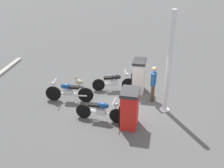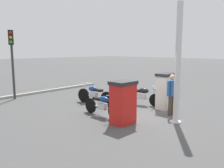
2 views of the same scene
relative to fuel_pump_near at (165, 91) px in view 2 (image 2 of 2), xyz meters
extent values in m
plane|color=#4C4C4C|center=(0.30, 1.40, -0.79)|extent=(120.00, 120.00, 0.00)
cube|color=silver|center=(0.00, 0.00, -0.07)|extent=(0.52, 0.79, 1.43)
cube|color=#1E478C|center=(0.27, 0.00, 0.24)|extent=(0.03, 0.55, 0.32)
cube|color=#262628|center=(0.00, 0.00, 0.70)|extent=(0.57, 0.87, 0.12)
cylinder|color=black|center=(0.30, 0.24, -0.29)|extent=(0.04, 0.04, 0.93)
cube|color=red|center=(0.00, 2.80, -0.10)|extent=(0.59, 0.79, 1.37)
cube|color=black|center=(0.30, 2.80, 0.20)|extent=(0.03, 0.55, 0.32)
cube|color=#262628|center=(0.00, 2.80, 0.64)|extent=(0.64, 0.87, 0.12)
cylinder|color=black|center=(0.34, 3.04, -0.31)|extent=(0.04, 0.04, 0.89)
cylinder|color=black|center=(0.50, -0.03, -0.49)|extent=(0.58, 0.22, 0.59)
cylinder|color=black|center=(1.83, 0.34, -0.49)|extent=(0.58, 0.22, 0.59)
cube|color=silver|center=(1.11, 0.14, -0.39)|extent=(0.40, 0.29, 0.24)
cylinder|color=silver|center=(1.16, 0.16, -0.44)|extent=(1.01, 0.33, 0.05)
ellipsoid|color=black|center=(1.05, 0.13, -0.11)|extent=(0.52, 0.34, 0.24)
cube|color=black|center=(1.37, 0.22, -0.14)|extent=(0.48, 0.31, 0.10)
cylinder|color=silver|center=(0.54, -0.02, -0.19)|extent=(0.26, 0.11, 0.57)
cylinder|color=silver|center=(0.61, 0.01, 0.13)|extent=(0.19, 0.55, 0.04)
sphere|color=silver|center=(0.52, -0.02, 0.01)|extent=(0.17, 0.17, 0.14)
cylinder|color=silver|center=(1.67, 0.17, -0.47)|extent=(0.55, 0.22, 0.07)
cylinder|color=black|center=(0.48, 2.72, -0.48)|extent=(0.61, 0.08, 0.60)
cylinder|color=black|center=(1.83, 2.68, -0.48)|extent=(0.61, 0.08, 0.60)
cube|color=silver|center=(1.10, 2.70, -0.38)|extent=(0.37, 0.21, 0.24)
cylinder|color=silver|center=(1.15, 2.70, -0.43)|extent=(1.01, 0.08, 0.05)
ellipsoid|color=navy|center=(1.03, 2.70, -0.10)|extent=(0.49, 0.24, 0.24)
cube|color=black|center=(1.37, 2.69, -0.13)|extent=(0.45, 0.21, 0.10)
cylinder|color=silver|center=(0.52, 2.72, -0.18)|extent=(0.26, 0.05, 0.57)
cylinder|color=silver|center=(0.60, 2.72, 0.14)|extent=(0.05, 0.56, 0.04)
sphere|color=silver|center=(0.50, 2.72, 0.02)|extent=(0.14, 0.14, 0.14)
cylinder|color=silver|center=(1.62, 2.56, -0.46)|extent=(0.55, 0.09, 0.07)
cylinder|color=black|center=(3.52, 1.63, -0.45)|extent=(0.68, 0.16, 0.67)
cylinder|color=black|center=(2.10, 1.46, -0.45)|extent=(0.68, 0.16, 0.67)
cube|color=silver|center=(2.86, 1.55, -0.35)|extent=(0.38, 0.24, 0.24)
cylinder|color=silver|center=(2.81, 1.55, -0.40)|extent=(1.07, 0.18, 0.05)
ellipsoid|color=navy|center=(2.93, 1.56, -0.07)|extent=(0.50, 0.27, 0.24)
cube|color=black|center=(2.60, 1.52, -0.10)|extent=(0.46, 0.25, 0.10)
cylinder|color=silver|center=(3.48, 1.62, -0.15)|extent=(0.26, 0.07, 0.57)
cylinder|color=silver|center=(3.40, 1.62, 0.17)|extent=(0.10, 0.56, 0.04)
sphere|color=silver|center=(3.50, 1.63, 0.05)|extent=(0.16, 0.16, 0.14)
cylinder|color=silver|center=(2.29, 1.60, -0.43)|extent=(0.55, 0.13, 0.07)
cylinder|color=#473828|center=(-0.70, 0.84, -0.40)|extent=(0.14, 0.14, 0.78)
cylinder|color=#473828|center=(-0.72, 0.64, -0.40)|extent=(0.14, 0.14, 0.78)
cube|color=#265999|center=(-0.71, 0.74, 0.28)|extent=(0.23, 0.37, 0.58)
cylinder|color=#265999|center=(-0.69, 0.98, 0.31)|extent=(0.10, 0.10, 0.55)
cylinder|color=#265999|center=(-0.73, 0.50, 0.31)|extent=(0.10, 0.10, 0.55)
sphere|color=tan|center=(-0.71, 0.74, 0.71)|extent=(0.23, 0.23, 0.22)
ellipsoid|color=tan|center=(2.86, 0.09, -0.56)|extent=(0.44, 0.27, 0.23)
cylinder|color=tan|center=(3.00, 0.07, -0.49)|extent=(0.07, 0.07, 0.16)
sphere|color=tan|center=(3.03, 0.06, -0.33)|extent=(0.12, 0.12, 0.10)
cone|color=orange|center=(3.10, 0.05, -0.33)|extent=(0.07, 0.06, 0.05)
cone|color=tan|center=(2.68, 0.12, -0.52)|extent=(0.09, 0.09, 0.08)
cylinder|color=orange|center=(2.86, 0.13, -0.73)|extent=(0.02, 0.02, 0.11)
cylinder|color=orange|center=(2.85, 0.05, -0.73)|extent=(0.02, 0.02, 0.11)
cylinder|color=#38383A|center=(6.71, 3.62, 0.96)|extent=(0.16, 0.16, 3.50)
cube|color=black|center=(6.58, 3.68, 2.35)|extent=(0.29, 0.30, 0.72)
sphere|color=red|center=(6.49, 3.72, 2.57)|extent=(0.20, 0.20, 0.15)
sphere|color=orange|center=(6.49, 3.72, 2.35)|extent=(0.20, 0.20, 0.15)
sphere|color=green|center=(6.49, 3.72, 2.13)|extent=(0.20, 0.20, 0.15)
cylinder|color=silver|center=(-1.27, 1.43, 1.27)|extent=(0.20, 0.20, 4.11)
cylinder|color=silver|center=(-1.27, 1.43, -0.77)|extent=(0.40, 0.40, 0.04)
cube|color=#9E9E93|center=(7.30, 1.40, -0.73)|extent=(0.60, 7.83, 0.12)
camera|label=1|loc=(-1.11, 11.10, 5.18)|focal=42.96mm
camera|label=2|loc=(-5.01, 8.66, 1.75)|focal=36.88mm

